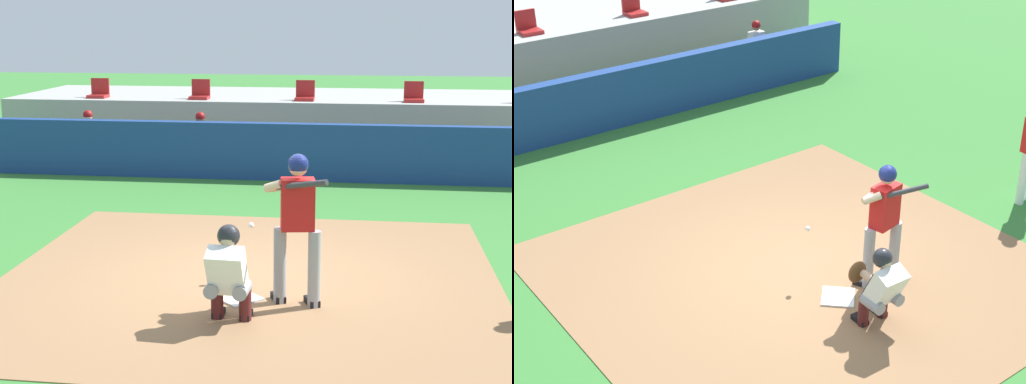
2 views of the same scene
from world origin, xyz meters
The scene contains 14 objects.
ground_plane centered at (0.00, 0.00, 0.00)m, with size 80.00×80.00×0.00m, color #387A33.
dirt_infield centered at (0.00, 0.00, 0.01)m, with size 6.40×6.40×0.01m, color #936B47.
home_plate centered at (0.00, -0.80, 0.02)m, with size 0.44×0.44×0.02m, color white.
batter_at_plate centered at (0.69, -0.88, 1.04)m, with size 0.78×0.67×1.80m.
catcher_crouched centered at (0.00, -1.53, 0.61)m, with size 0.50×1.81×1.13m.
dugout_wall centered at (0.00, 6.50, 0.60)m, with size 13.00×0.30×1.20m, color navy.
dugout_bench centered at (0.00, 7.50, 0.23)m, with size 11.80×0.44×0.45m, color olive.
dugout_player_0 centered at (-4.82, 7.34, 0.67)m, with size 0.49×0.70×1.30m.
dugout_player_1 centered at (-2.20, 7.34, 0.67)m, with size 0.49×0.70×1.30m.
stands_platform centered at (0.00, 10.90, 0.70)m, with size 15.00×4.40×1.40m, color #9E9E99.
stadium_seat_0 centered at (-5.20, 9.38, 1.53)m, with size 0.46×0.46×0.48m.
stadium_seat_1 centered at (-2.60, 9.38, 1.53)m, with size 0.46×0.46×0.48m.
stadium_seat_2 centered at (0.00, 9.38, 1.53)m, with size 0.46×0.46×0.48m.
stadium_seat_3 centered at (2.60, 9.38, 1.53)m, with size 0.46×0.46×0.48m.
Camera 1 is at (1.41, -9.46, 3.25)m, focal length 54.32 mm.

